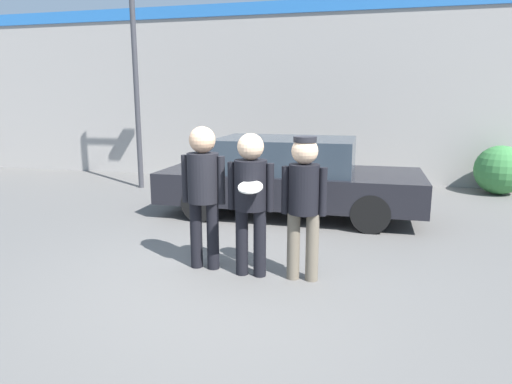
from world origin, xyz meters
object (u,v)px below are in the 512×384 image
person_middle_with_frisbee (251,192)px  shrub (500,170)px  street_lamp (146,48)px  person_right (304,196)px  parked_car_near (289,176)px  person_left (203,184)px

person_middle_with_frisbee → shrub: person_middle_with_frisbee is taller
person_middle_with_frisbee → street_lamp: bearing=128.0°
street_lamp → shrub: street_lamp is taller
street_lamp → shrub: 8.28m
person_middle_with_frisbee → street_lamp: 6.28m
street_lamp → shrub: bearing=9.1°
shrub → person_middle_with_frisbee: bearing=-125.0°
person_middle_with_frisbee → street_lamp: size_ratio=0.34×
person_middle_with_frisbee → shrub: size_ratio=1.58×
person_right → parked_car_near: 3.10m
person_left → street_lamp: (-3.01, 4.55, 2.11)m
person_left → person_middle_with_frisbee: person_left is taller
person_left → person_middle_with_frisbee: bearing=-8.8°
person_right → street_lamp: size_ratio=0.33×
parked_car_near → person_left: bearing=-100.5°
person_left → person_right: 1.24m
person_middle_with_frisbee → person_right: size_ratio=1.02×
parked_car_near → shrub: parked_car_near is taller
person_right → parked_car_near: bearing=103.1°
parked_car_near → shrub: bearing=34.3°
person_right → person_middle_with_frisbee: bearing=-178.0°
person_right → street_lamp: 6.65m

